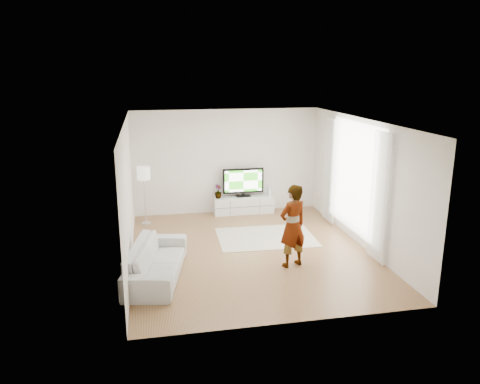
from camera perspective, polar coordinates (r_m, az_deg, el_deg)
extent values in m
plane|color=#A77B4B|center=(10.20, 1.26, -7.23)|extent=(6.00, 6.00, 0.00)
plane|color=white|center=(9.51, 1.36, 8.61)|extent=(6.00, 6.00, 0.00)
cube|color=white|center=(9.55, -13.50, -0.33)|extent=(0.02, 6.00, 2.80)
cube|color=white|center=(10.58, 14.65, 1.06)|extent=(0.02, 6.00, 2.80)
cube|color=white|center=(12.63, -1.66, 3.73)|extent=(5.00, 0.02, 2.80)
cube|color=white|center=(6.99, 6.69, -5.59)|extent=(5.00, 0.02, 2.80)
cube|color=white|center=(10.82, 13.89, 1.69)|extent=(0.01, 2.60, 2.50)
cube|color=white|center=(9.68, 16.64, -0.64)|extent=(0.04, 0.70, 2.60)
cube|color=white|center=(11.97, 10.91, 2.60)|extent=(0.04, 0.70, 2.60)
cube|color=white|center=(12.76, 0.41, -1.56)|extent=(1.63, 0.46, 0.46)
cube|color=black|center=(12.54, 0.63, -1.85)|extent=(1.58, 0.00, 0.01)
cube|color=black|center=(12.47, -1.20, -1.96)|extent=(0.01, 0.00, 0.40)
cube|color=black|center=(12.63, 2.44, -1.75)|extent=(0.01, 0.00, 0.40)
cube|color=black|center=(12.73, 0.39, -0.49)|extent=(0.40, 0.22, 0.02)
cube|color=black|center=(12.71, 0.39, -0.27)|extent=(0.08, 0.05, 0.08)
cube|color=black|center=(12.62, 0.39, 1.39)|extent=(1.12, 0.06, 0.68)
cube|color=#2D9C19|center=(12.59, 0.42, 1.35)|extent=(1.02, 0.01, 0.58)
cube|color=white|center=(12.83, 3.53, 0.05)|extent=(0.07, 0.16, 0.21)
cube|color=#4CB2FF|center=(12.75, 3.62, 0.05)|extent=(0.01, 0.00, 0.12)
imported|color=#3F7238|center=(12.53, -2.68, 0.06)|extent=(0.26, 0.26, 0.36)
cube|color=beige|center=(11.01, 3.18, -5.51)|extent=(2.29, 1.69, 0.01)
imported|color=#334772|center=(9.23, 6.44, -4.13)|extent=(0.71, 0.59, 1.67)
imported|color=beige|center=(9.03, -10.16, -8.24)|extent=(1.32, 2.38, 0.66)
cylinder|color=silver|center=(12.20, -11.36, -3.73)|extent=(0.25, 0.25, 0.02)
cylinder|color=silver|center=(12.03, -11.50, -1.12)|extent=(0.03, 0.03, 1.14)
cylinder|color=white|center=(11.85, -11.68, 2.26)|extent=(0.33, 0.33, 0.32)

